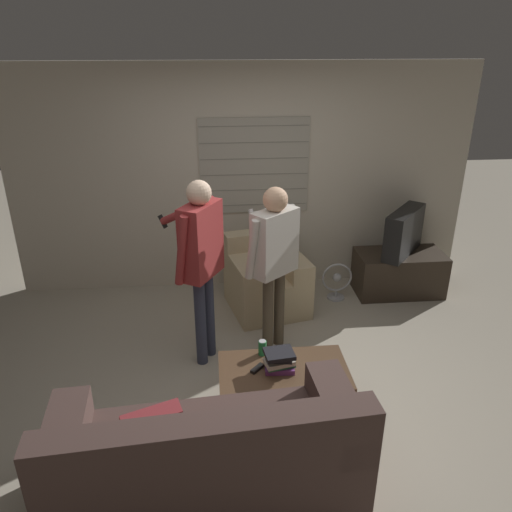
{
  "coord_description": "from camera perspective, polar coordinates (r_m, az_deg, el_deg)",
  "views": [
    {
      "loc": [
        -0.36,
        -3.47,
        2.79
      ],
      "look_at": [
        0.01,
        0.53,
        1.0
      ],
      "focal_mm": 35.0,
      "sensor_mm": 36.0,
      "label": 1
    }
  ],
  "objects": [
    {
      "name": "floor_fan",
      "position": [
        5.76,
        9.21,
        -2.84
      ],
      "size": [
        0.35,
        0.2,
        0.44
      ],
      "color": "#A8A8AD",
      "rests_on": "ground_plane"
    },
    {
      "name": "couch_blue",
      "position": [
        3.42,
        -5.5,
        -22.17
      ],
      "size": [
        2.01,
        0.96,
        0.87
      ],
      "rotation": [
        0.0,
        0.0,
        0.08
      ],
      "color": "#4C3833",
      "rests_on": "ground_plane"
    },
    {
      "name": "armchair_beige",
      "position": [
        5.46,
        1.14,
        -2.71
      ],
      "size": [
        0.93,
        0.94,
        0.81
      ],
      "rotation": [
        0.0,
        0.0,
        3.37
      ],
      "color": "#C6B289",
      "rests_on": "ground_plane"
    },
    {
      "name": "ground_plane",
      "position": [
        4.47,
        0.52,
        -14.65
      ],
      "size": [
        16.0,
        16.0,
        0.0
      ],
      "primitive_type": "plane",
      "color": "#B2A893"
    },
    {
      "name": "person_right_standing",
      "position": [
        4.47,
        2.04,
        0.69
      ],
      "size": [
        0.52,
        0.82,
        1.6
      ],
      "rotation": [
        0.0,
        0.0,
        0.7
      ],
      "color": "#4C4233",
      "rests_on": "ground_plane"
    },
    {
      "name": "tv",
      "position": [
        5.85,
        16.52,
        2.63
      ],
      "size": [
        0.63,
        0.7,
        0.52
      ],
      "rotation": [
        0.0,
        0.0,
        4.02
      ],
      "color": "black",
      "rests_on": "tv_stand"
    },
    {
      "name": "coffee_table",
      "position": [
        3.97,
        3.18,
        -13.25
      ],
      "size": [
        1.0,
        0.57,
        0.43
      ],
      "color": "brown",
      "rests_on": "ground_plane"
    },
    {
      "name": "person_left_standing",
      "position": [
        4.29,
        -6.36,
        0.56
      ],
      "size": [
        0.6,
        0.77,
        1.72
      ],
      "rotation": [
        0.0,
        0.0,
        1.05
      ],
      "color": "#33384C",
      "rests_on": "ground_plane"
    },
    {
      "name": "book_stack",
      "position": [
        3.89,
        2.73,
        -11.88
      ],
      "size": [
        0.25,
        0.2,
        0.17
      ],
      "color": "#75387F",
      "rests_on": "coffee_table"
    },
    {
      "name": "wall_back",
      "position": [
        5.71,
        -1.45,
        8.68
      ],
      "size": [
        5.2,
        0.08,
        2.55
      ],
      "color": "beige",
      "rests_on": "ground_plane"
    },
    {
      "name": "soda_can",
      "position": [
        4.07,
        0.73,
        -10.43
      ],
      "size": [
        0.07,
        0.07,
        0.13
      ],
      "color": "#238E47",
      "rests_on": "coffee_table"
    },
    {
      "name": "tv_stand",
      "position": [
        6.05,
        15.99,
        -1.85
      ],
      "size": [
        0.99,
        0.52,
        0.5
      ],
      "color": "#33281E",
      "rests_on": "ground_plane"
    },
    {
      "name": "spare_remote",
      "position": [
        3.93,
        0.14,
        -12.72
      ],
      "size": [
        0.12,
        0.12,
        0.02
      ],
      "rotation": [
        0.0,
        0.0,
        -0.73
      ],
      "color": "black",
      "rests_on": "coffee_table"
    }
  ]
}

